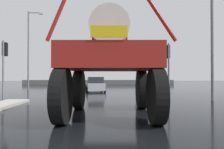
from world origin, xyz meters
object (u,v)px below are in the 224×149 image
sedan_ahead (95,85)px  traffic_signal_far_left (136,71)px  traffic_signal_near_left (4,57)px  traffic_signal_near_right (168,59)px  streetlight_far_left (29,47)px  streetlight_near_right (215,37)px  oversize_sprayer (110,61)px

sedan_ahead → traffic_signal_far_left: bearing=-45.7°
traffic_signal_near_left → traffic_signal_near_right: traffic_signal_near_left is taller
streetlight_far_left → traffic_signal_near_left: bearing=-77.6°
traffic_signal_near_right → traffic_signal_far_left: 15.38m
streetlight_near_right → traffic_signal_near_right: bearing=178.6°
oversize_sprayer → sedan_ahead: oversize_sprayer is taller
oversize_sprayer → traffic_signal_near_left: bearing=55.7°
sedan_ahead → streetlight_near_right: (8.10, -8.65, 3.39)m
sedan_ahead → streetlight_far_left: 9.36m
oversize_sprayer → traffic_signal_near_left: (-6.42, 4.80, 0.59)m
sedan_ahead → traffic_signal_far_left: 8.86m
sedan_ahead → traffic_signal_far_left: (5.44, 6.79, 1.67)m
traffic_signal_far_left → oversize_sprayer: bearing=-102.1°
traffic_signal_near_left → streetlight_near_right: size_ratio=0.52×
oversize_sprayer → traffic_signal_far_left: bearing=-9.5°
oversize_sprayer → streetlight_near_right: streetlight_near_right is taller
oversize_sprayer → sedan_ahead: (-1.12, 13.38, -1.45)m
oversize_sprayer → traffic_signal_near_left: 8.04m
traffic_signal_far_left → streetlight_near_right: streetlight_near_right is taller
oversize_sprayer → traffic_signal_near_right: size_ratio=1.46×
traffic_signal_near_left → streetlight_near_right: streetlight_near_right is taller
streetlight_far_left → sedan_ahead: bearing=-19.7°
streetlight_near_right → streetlight_far_left: (-15.91, 11.44, 0.96)m
traffic_signal_near_right → traffic_signal_far_left: (0.42, 15.37, -0.29)m
oversize_sprayer → traffic_signal_far_left: 20.63m
traffic_signal_far_left → streetlight_far_left: size_ratio=0.36×
traffic_signal_near_left → traffic_signal_far_left: size_ratio=1.15×
oversize_sprayer → sedan_ahead: size_ratio=1.25×
streetlight_far_left → streetlight_near_right: bearing=-35.7°
traffic_signal_near_left → oversize_sprayer: bearing=-36.8°
oversize_sprayer → traffic_signal_far_left: oversize_sprayer is taller
traffic_signal_far_left → streetlight_far_left: (-13.24, -4.00, 2.67)m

